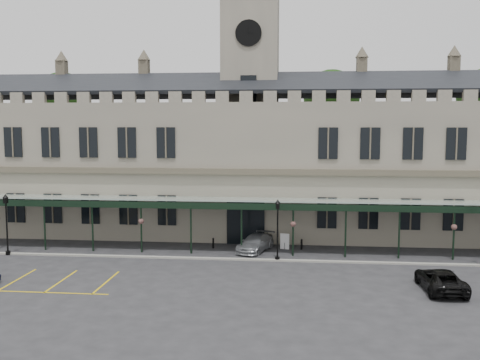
# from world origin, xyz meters

# --- Properties ---
(ground) EXTENTS (140.00, 140.00, 0.00)m
(ground) POSITION_xyz_m (0.00, 0.00, 0.00)
(ground) COLOR #272729
(station_building) EXTENTS (60.00, 10.36, 17.30)m
(station_building) POSITION_xyz_m (0.00, 15.91, 6.47)
(station_building) COLOR slate
(station_building) RESTS_ON ground
(clock_tower) EXTENTS (5.60, 5.60, 24.80)m
(clock_tower) POSITION_xyz_m (0.00, 16.00, 13.11)
(clock_tower) COLOR slate
(clock_tower) RESTS_ON ground
(canopy) EXTENTS (50.00, 4.10, 4.30)m
(canopy) POSITION_xyz_m (0.00, 7.46, 2.40)
(canopy) COLOR #8C9E93
(canopy) RESTS_ON ground
(kerb) EXTENTS (60.00, 0.40, 0.12)m
(kerb) POSITION_xyz_m (0.00, 5.50, 0.06)
(kerb) COLOR gray
(kerb) RESTS_ON ground
(parking_markings) EXTENTS (16.00, 6.00, 0.01)m
(parking_markings) POSITION_xyz_m (-14.00, -1.50, 0.00)
(parking_markings) COLOR gold
(parking_markings) RESTS_ON ground
(tree_behind_left) EXTENTS (6.00, 6.00, 16.00)m
(tree_behind_left) POSITION_xyz_m (-22.00, 25.00, 12.81)
(tree_behind_left) COLOR #332314
(tree_behind_left) RESTS_ON ground
(tree_behind_mid) EXTENTS (6.00, 6.00, 16.00)m
(tree_behind_mid) POSITION_xyz_m (8.00, 25.00, 12.81)
(tree_behind_mid) COLOR #332314
(tree_behind_mid) RESTS_ON ground
(lamp_post_left) EXTENTS (0.45, 0.45, 4.80)m
(lamp_post_left) POSITION_xyz_m (-18.16, 5.32, 2.85)
(lamp_post_left) COLOR black
(lamp_post_left) RESTS_ON ground
(lamp_post_mid) EXTENTS (0.44, 0.44, 4.63)m
(lamp_post_mid) POSITION_xyz_m (2.85, 5.58, 2.75)
(lamp_post_mid) COLOR black
(lamp_post_mid) RESTS_ON ground
(sign_board) EXTENTS (0.74, 0.23, 1.29)m
(sign_board) POSITION_xyz_m (3.33, 9.38, 0.63)
(sign_board) COLOR black
(sign_board) RESTS_ON ground
(bollard_left) EXTENTS (0.15, 0.15, 0.86)m
(bollard_left) POSITION_xyz_m (-2.52, 9.11, 0.43)
(bollard_left) COLOR black
(bollard_left) RESTS_ON ground
(bollard_right) EXTENTS (0.15, 0.15, 0.86)m
(bollard_right) POSITION_xyz_m (4.70, 9.38, 0.43)
(bollard_right) COLOR black
(bollard_right) RESTS_ON ground
(car_taxi) EXTENTS (3.26, 4.91, 1.32)m
(car_taxi) POSITION_xyz_m (1.00, 8.50, 0.66)
(car_taxi) COLOR gray
(car_taxi) RESTS_ON ground
(car_van) EXTENTS (2.41, 4.96, 1.36)m
(car_van) POSITION_xyz_m (13.00, -0.64, 0.68)
(car_van) COLOR black
(car_van) RESTS_ON ground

